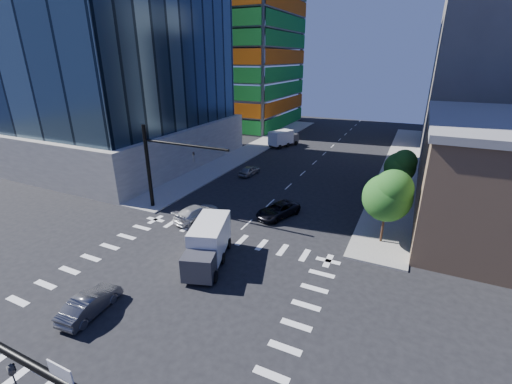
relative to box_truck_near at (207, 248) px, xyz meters
The scene contains 14 objects.
ground 4.71m from the box_truck_near, 93.61° to the right, with size 160.00×160.00×0.00m, color black.
road_markings 4.71m from the box_truck_near, 93.61° to the right, with size 20.00×20.00×0.01m, color silver.
sidewalk_ne 37.59m from the box_truck_near, 71.02° to the left, with size 5.00×60.00×0.15m, color gray.
sidewalk_nw 37.78m from the box_truck_near, 109.79° to the left, with size 5.00×60.00×0.15m, color gray.
construction_building 67.86m from the box_truck_near, 115.74° to the left, with size 25.16×34.50×70.60m.
signal_mast_nw 13.10m from the box_truck_near, 145.67° to the left, with size 10.20×0.40×9.00m.
tree_south 15.87m from the box_truck_near, 37.36° to the left, with size 4.16×4.16×6.82m.
tree_north 25.01m from the box_truck_near, 59.45° to the left, with size 3.54×3.52×5.78m.
car_nb_far 10.79m from the box_truck_near, 80.24° to the left, with size 2.36×5.12×1.42m, color black.
car_sb_near 8.42m from the box_truck_near, 130.09° to the left, with size 2.12×5.22×1.51m, color silver.
car_sb_mid 22.72m from the box_truck_near, 107.79° to the left, with size 1.58×3.93×1.34m, color #94969B.
car_sb_cross 8.95m from the box_truck_near, 114.81° to the right, with size 1.53×4.39×1.45m, color #4E4F53.
box_truck_near is the anchor object (origin of this frame).
box_truck_far 40.60m from the box_truck_near, 102.21° to the left, with size 4.28×6.18×2.99m.
Camera 1 is at (13.90, -15.24, 15.51)m, focal length 24.00 mm.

